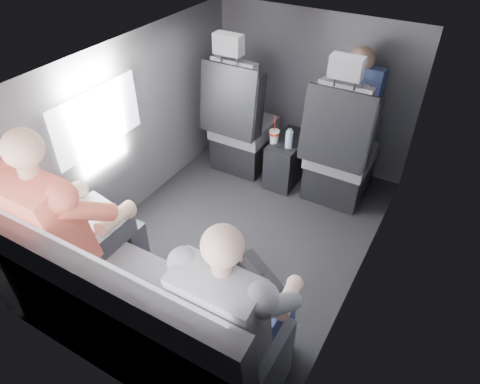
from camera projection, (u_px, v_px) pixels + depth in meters
The scene contains 19 objects.
floor at pixel (237, 237), 3.23m from camera, with size 2.60×2.60×0.00m, color black.
ceiling at pixel (235, 63), 2.41m from camera, with size 2.60×2.60×0.00m, color #B2B2AD.
panel_left at pixel (132, 129), 3.17m from camera, with size 0.02×2.60×1.35m, color #56565B.
panel_right at pixel (371, 206), 2.46m from camera, with size 0.02×2.60×1.35m, color #56565B.
panel_front at pixel (312, 91), 3.71m from camera, with size 1.80×0.02×1.35m, color #56565B.
panel_back at pixel (90, 301), 1.93m from camera, with size 1.80×0.02×1.35m, color #56565B.
side_window at pixel (98, 119), 2.82m from camera, with size 0.02×0.75×0.42m, color white.
seatbelt at pixel (339, 120), 3.02m from camera, with size 0.05×0.01×0.65m, color black.
front_seat_left at pixel (240, 128), 3.74m from camera, with size 0.52×0.58×1.26m.
front_seat_right at pixel (339, 156), 3.38m from camera, with size 0.52×0.58×1.26m.
center_console at pixel (288, 160), 3.71m from camera, with size 0.24×0.48×0.41m.
rear_bench at pixel (137, 313), 2.31m from camera, with size 1.60×0.57×0.92m.
soda_cup at pixel (274, 136), 3.51m from camera, with size 0.08×0.08×0.26m.
water_bottle at pixel (289, 139), 3.44m from camera, with size 0.06×0.06×0.17m.
laptop_white at pixel (85, 211), 2.49m from camera, with size 0.37×0.36×0.25m.
laptop_black at pixel (245, 279), 2.08m from camera, with size 0.40×0.44×0.24m.
passenger_rear_left at pixel (69, 224), 2.37m from camera, with size 0.55×0.66×1.30m.
passenger_rear_right at pixel (237, 309), 1.96m from camera, with size 0.48×0.61×1.20m.
passenger_front_right at pixel (354, 103), 3.36m from camera, with size 0.38×0.38×0.76m.
Camera 1 is at (1.20, -2.02, 2.24)m, focal length 32.00 mm.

